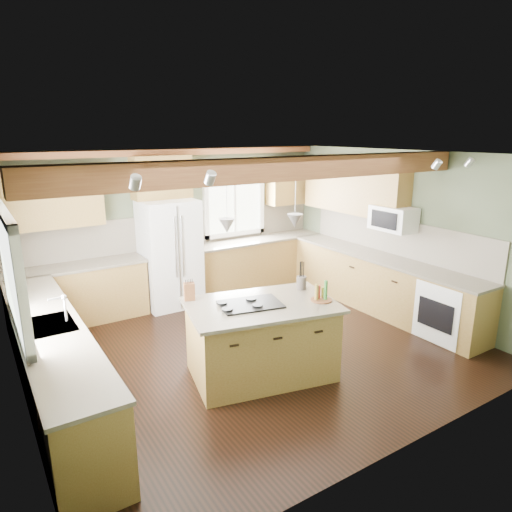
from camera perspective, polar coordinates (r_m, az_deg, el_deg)
floor at (r=6.40m, az=-0.39°, el=-11.36°), size 5.60×5.60×0.00m
ceiling at (r=5.72m, az=-0.44°, el=12.58°), size 5.60×5.60×0.00m
wall_back at (r=8.10m, az=-9.90°, el=3.90°), size 5.60×0.00×5.60m
wall_left at (r=5.09m, az=-28.22°, el=-4.57°), size 0.00×5.00×5.00m
wall_right at (r=7.75m, az=17.42°, el=2.90°), size 0.00×5.00×5.00m
ceiling_beam at (r=5.19m, az=3.45°, el=10.84°), size 5.55×0.26×0.26m
soffit_trim at (r=7.86m, az=-10.03°, el=12.67°), size 5.55×0.20×0.10m
backsplash_back at (r=8.10m, az=-9.83°, el=3.26°), size 5.58×0.03×0.58m
backsplash_right at (r=7.79m, az=17.02°, el=2.31°), size 0.03×3.70×0.58m
base_cab_back_left at (r=7.55m, az=-21.30°, el=-4.56°), size 2.02×0.60×0.88m
counter_back_left at (r=7.42m, az=-21.65°, el=-1.21°), size 2.06×0.64×0.04m
base_cab_back_right at (r=8.72m, az=0.19°, el=-0.88°), size 2.62×0.60×0.88m
counter_back_right at (r=8.60m, az=0.19°, el=2.07°), size 2.66×0.64×0.04m
base_cab_left at (r=5.49m, az=-23.95°, el=-12.43°), size 0.60×3.70×0.88m
counter_left at (r=5.30m, az=-24.49°, el=-8.00°), size 0.64×3.74×0.04m
base_cab_right at (r=7.78m, az=15.20°, el=-3.45°), size 0.60×3.70×0.88m
counter_right at (r=7.65m, az=15.44°, el=-0.19°), size 0.64×3.74×0.04m
upper_cab_back_left at (r=7.30m, az=-24.20°, el=6.72°), size 1.40×0.35×0.90m
upper_cab_over_fridge at (r=7.71m, az=-11.75°, el=9.63°), size 0.96×0.35×0.70m
upper_cab_right at (r=8.12m, az=12.11°, el=8.46°), size 0.35×2.20×0.90m
upper_cab_back_corner at (r=8.98m, az=4.16°, el=9.39°), size 0.90×0.35×0.90m
window_left at (r=5.07m, az=-28.41°, el=-1.70°), size 0.04×1.60×1.05m
window_back at (r=8.54m, az=-2.76°, el=6.39°), size 1.10×0.04×1.00m
sink at (r=5.30m, az=-24.50°, el=-7.95°), size 0.50×0.65×0.03m
faucet at (r=5.27m, az=-22.74°, el=-6.18°), size 0.02×0.02×0.28m
dishwasher at (r=4.38m, az=-20.86°, el=-19.75°), size 0.60×0.60×0.84m
oven at (r=7.03m, az=22.97°, el=-6.28°), size 0.60×0.72×0.84m
microwave at (r=7.50m, az=16.77°, el=4.51°), size 0.40×0.70×0.38m
pendant_left at (r=4.98m, az=-3.66°, el=3.79°), size 0.18×0.18×0.16m
pendant_right at (r=5.27m, az=4.88°, el=4.40°), size 0.18×0.18×0.16m
refrigerator at (r=7.74m, az=-10.70°, el=0.28°), size 0.90×0.74×1.80m
island at (r=5.57m, az=0.68°, el=-10.56°), size 1.80×1.32×0.88m
island_top at (r=5.39m, az=0.69°, el=-6.16°), size 1.93×1.45×0.04m
cooktop at (r=5.33m, az=-0.68°, el=-6.04°), size 0.79×0.61×0.02m
knife_block at (r=5.52m, az=-8.34°, el=-4.41°), size 0.15×0.13×0.21m
utensil_crock at (r=5.87m, az=5.71°, el=-3.35°), size 0.17×0.17×0.17m
bottle_tray at (r=5.49m, az=8.22°, el=-4.39°), size 0.28×0.28×0.23m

